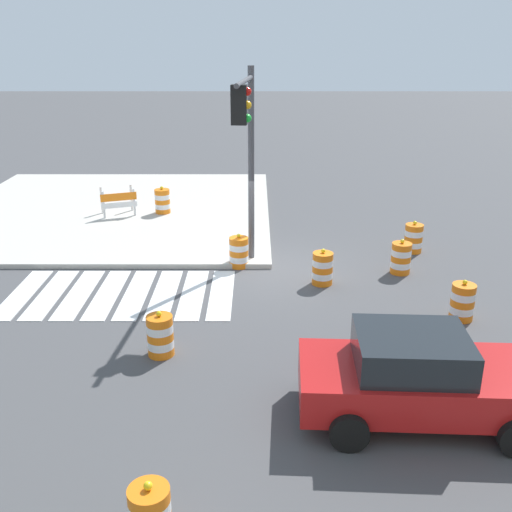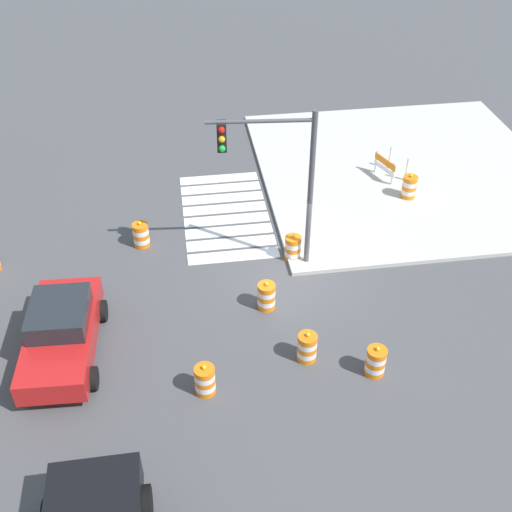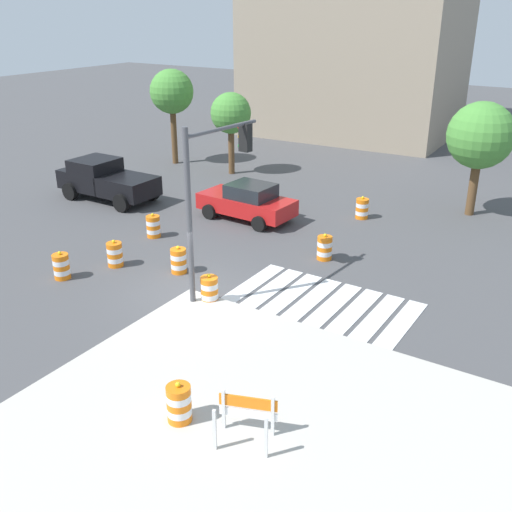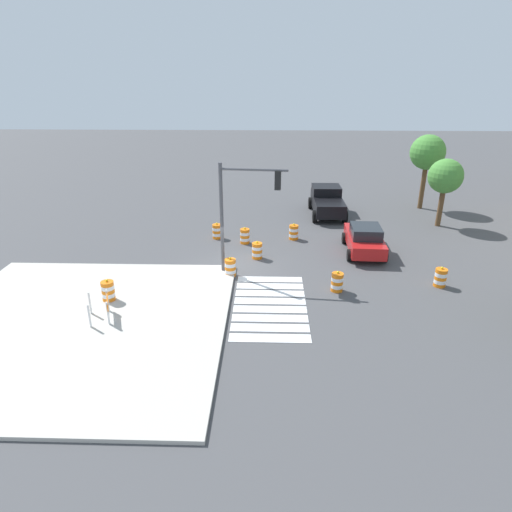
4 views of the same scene
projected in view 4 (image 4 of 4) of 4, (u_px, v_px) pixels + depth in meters
The scene contains 17 objects.
ground_plane at pixel (236, 268), 23.25m from camera, with size 120.00×120.00×0.00m, color #474749.
sidewalk_corner at pixel (77, 325), 17.85m from camera, with size 12.00×12.00×0.15m, color #BCB7AD.
crosswalk_stripes at pixel (270, 305), 19.50m from camera, with size 5.85×3.20×0.02m.
sports_car at pixel (364, 239), 24.95m from camera, with size 4.39×2.30×1.63m.
pickup_truck at pixel (327, 201), 31.81m from camera, with size 5.15×2.35×1.92m.
traffic_barrel_near_corner at pixel (440, 278), 21.10m from camera, with size 0.56×0.56×1.02m.
traffic_barrel_crosswalk_end at pixel (230, 268), 22.19m from camera, with size 0.56×0.56×1.02m.
traffic_barrel_median_near at pixel (257, 251), 24.29m from camera, with size 0.56×0.56×1.02m.
traffic_barrel_median_far at pixel (245, 236), 26.45m from camera, with size 0.56×0.56×1.02m.
traffic_barrel_far_curb at pixel (294, 232), 27.09m from camera, with size 0.56×0.56×1.02m.
traffic_barrel_lane_center at pixel (217, 231), 27.24m from camera, with size 0.56×0.56×1.02m.
traffic_barrel_opposite_curb at pixel (337, 282), 20.65m from camera, with size 0.56×0.56×1.02m.
traffic_barrel_on_sidewalk at pixel (108, 291), 19.50m from camera, with size 0.56×0.56×1.02m.
construction_barricade at pixel (104, 306), 18.01m from camera, with size 1.42×1.15×1.00m.
traffic_light_pole at pixel (245, 199), 21.09m from camera, with size 0.53×3.28×5.50m.
street_tree_streetside_near at pixel (445, 177), 28.40m from camera, with size 2.21×2.21×4.47m.
street_tree_streetside_far at pixel (428, 153), 31.93m from camera, with size 2.51×2.51×5.44m.
Camera 4 is at (21.18, 1.69, 9.52)m, focal length 30.97 mm.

